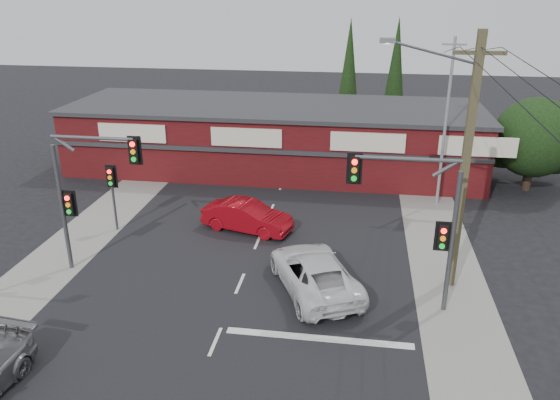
# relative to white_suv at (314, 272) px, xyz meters

# --- Properties ---
(ground) EXTENTS (120.00, 120.00, 0.00)m
(ground) POSITION_rel_white_suv_xyz_m (-3.03, -1.77, -0.77)
(ground) COLOR black
(ground) RESTS_ON ground
(road_strip) EXTENTS (14.00, 70.00, 0.01)m
(road_strip) POSITION_rel_white_suv_xyz_m (-3.03, 3.23, -0.77)
(road_strip) COLOR black
(road_strip) RESTS_ON ground
(verge_left) EXTENTS (3.00, 70.00, 0.02)m
(verge_left) POSITION_rel_white_suv_xyz_m (-11.53, 3.23, -0.76)
(verge_left) COLOR gray
(verge_left) RESTS_ON ground
(verge_right) EXTENTS (3.00, 70.00, 0.02)m
(verge_right) POSITION_rel_white_suv_xyz_m (5.47, 3.23, -0.76)
(verge_right) COLOR gray
(verge_right) RESTS_ON ground
(stop_line) EXTENTS (6.50, 0.35, 0.01)m
(stop_line) POSITION_rel_white_suv_xyz_m (0.47, -3.27, -0.76)
(stop_line) COLOR silver
(stop_line) RESTS_ON ground
(white_suv) EXTENTS (4.62, 6.12, 1.55)m
(white_suv) POSITION_rel_white_suv_xyz_m (0.00, 0.00, 0.00)
(white_suv) COLOR silver
(white_suv) RESTS_ON ground
(red_sedan) EXTENTS (4.73, 2.69, 1.48)m
(red_sedan) POSITION_rel_white_suv_xyz_m (-3.79, 5.15, -0.03)
(red_sedan) COLOR maroon
(red_sedan) RESTS_ON ground
(lane_dashes) EXTENTS (0.12, 41.07, 0.01)m
(lane_dashes) POSITION_rel_white_suv_xyz_m (-3.03, -0.03, -0.76)
(lane_dashes) COLOR silver
(lane_dashes) RESTS_ON ground
(shop_building) EXTENTS (27.30, 8.40, 4.22)m
(shop_building) POSITION_rel_white_suv_xyz_m (-4.03, 15.22, 1.36)
(shop_building) COLOR #450D10
(shop_building) RESTS_ON ground
(tree_cluster) EXTENTS (5.90, 5.10, 5.50)m
(tree_cluster) POSITION_rel_white_suv_xyz_m (11.66, 13.67, 2.12)
(tree_cluster) COLOR #2D2116
(tree_cluster) RESTS_ON ground
(conifer_near) EXTENTS (1.80, 1.80, 9.25)m
(conifer_near) POSITION_rel_white_suv_xyz_m (0.47, 22.23, 4.71)
(conifer_near) COLOR #2D2116
(conifer_near) RESTS_ON ground
(conifer_far) EXTENTS (1.80, 1.80, 9.25)m
(conifer_far) POSITION_rel_white_suv_xyz_m (3.97, 24.23, 4.71)
(conifer_far) COLOR #2D2116
(conifer_far) RESTS_ON ground
(traffic_mast_left) EXTENTS (3.77, 0.27, 5.97)m
(traffic_mast_left) POSITION_rel_white_suv_xyz_m (-9.46, 0.24, 3.16)
(traffic_mast_left) COLOR #47494C
(traffic_mast_left) RESTS_ON ground
(traffic_mast_right) EXTENTS (3.96, 0.27, 5.97)m
(traffic_mast_right) POSITION_rel_white_suv_xyz_m (3.83, -0.76, 3.17)
(traffic_mast_right) COLOR #47494C
(traffic_mast_right) RESTS_ON ground
(pedestal_signal) EXTENTS (0.55, 0.27, 3.38)m
(pedestal_signal) POSITION_rel_white_suv_xyz_m (-10.23, 4.24, 1.63)
(pedestal_signal) COLOR #47494C
(pedestal_signal) RESTS_ON ground
(utility_pole) EXTENTS (4.38, 0.59, 10.00)m
(utility_pole) POSITION_rel_white_suv_xyz_m (5.33, 1.22, 4.62)
(utility_pole) COLOR brown
(utility_pole) RESTS_ON ground
(steel_pole) EXTENTS (1.20, 0.16, 9.00)m
(steel_pole) POSITION_rel_white_suv_xyz_m (5.97, 10.23, 3.93)
(steel_pole) COLOR gray
(steel_pole) RESTS_ON ground
(power_lines) EXTENTS (2.01, 29.00, 1.22)m
(power_lines) POSITION_rel_white_suv_xyz_m (5.44, -4.23, 8.27)
(power_lines) COLOR black
(power_lines) RESTS_ON ground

